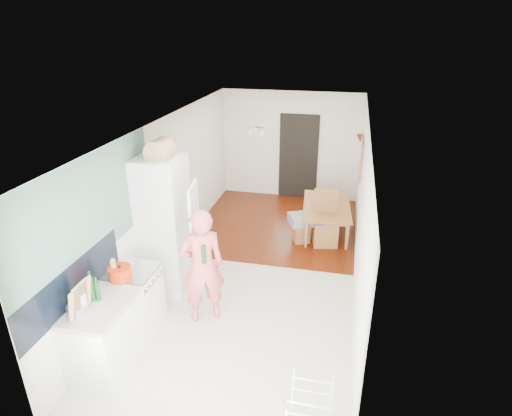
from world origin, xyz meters
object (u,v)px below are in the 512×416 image
at_px(dining_table, 327,221).
at_px(dining_chair, 326,219).
at_px(person, 201,257).
at_px(stool, 301,233).

xyz_separation_m(dining_table, dining_chair, (-0.01, -0.54, 0.28)).
relative_size(person, dining_table, 1.44).
relative_size(person, stool, 5.31).
bearing_deg(dining_table, stool, 134.79).
distance_m(person, dining_table, 3.56).
height_order(dining_table, stool, dining_table).
bearing_deg(person, dining_table, -146.25).
xyz_separation_m(person, stool, (1.05, 2.59, -0.81)).
xyz_separation_m(person, dining_table, (1.51, 3.14, -0.75)).
relative_size(dining_chair, stool, 2.79).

